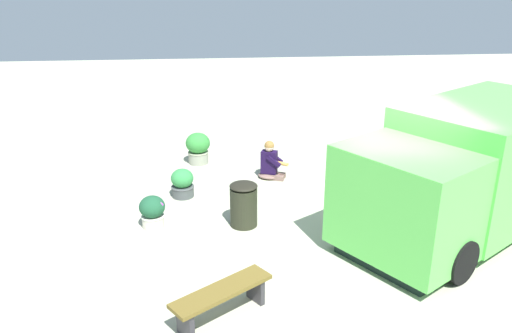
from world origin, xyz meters
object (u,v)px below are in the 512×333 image
object	(u,v)px
planter_flowering_near	(198,147)
trash_bin	(244,204)
food_truck	(467,173)
planter_flowering_side	(152,211)
plaza_bench	(222,296)
person_customer	(270,163)
planter_flowering_far	(182,183)

from	to	relation	value
planter_flowering_near	trash_bin	bearing A→B (deg)	14.57
planter_flowering_near	food_truck	bearing A→B (deg)	51.65
planter_flowering_side	plaza_bench	world-z (taller)	planter_flowering_side
person_customer	trash_bin	distance (m)	2.48
food_truck	planter_flowering_far	bearing A→B (deg)	-109.96
person_customer	planter_flowering_near	size ratio (longest dim) A/B	1.15
food_truck	planter_flowering_near	world-z (taller)	food_truck
food_truck	trash_bin	bearing A→B (deg)	-96.61
person_customer	plaza_bench	xyz separation A→B (m)	(5.17, -1.30, -0.01)
food_truck	planter_flowering_side	size ratio (longest dim) A/B	8.53
food_truck	planter_flowering_far	size ratio (longest dim) A/B	8.65
planter_flowering_far	person_customer	bearing A→B (deg)	113.45
food_truck	plaza_bench	bearing A→B (deg)	-63.10
person_customer	planter_flowering_far	distance (m)	2.21
person_customer	plaza_bench	distance (m)	5.34
planter_flowering_near	plaza_bench	world-z (taller)	planter_flowering_near
food_truck	planter_flowering_near	xyz separation A→B (m)	(-3.98, -5.04, -0.71)
trash_bin	planter_flowering_near	bearing A→B (deg)	-165.43
person_customer	planter_flowering_far	bearing A→B (deg)	-66.55
planter_flowering_far	trash_bin	distance (m)	1.92
person_customer	food_truck	bearing A→B (deg)	49.70
food_truck	planter_flowering_near	distance (m)	6.46
planter_flowering_far	planter_flowering_side	distance (m)	1.48
planter_flowering_near	planter_flowering_far	bearing A→B (deg)	-8.89
planter_flowering_far	plaza_bench	world-z (taller)	planter_flowering_far
food_truck	person_customer	xyz separation A→B (m)	(-2.82, -3.33, -0.76)
planter_flowering_far	planter_flowering_side	size ratio (longest dim) A/B	0.99
planter_flowering_far	plaza_bench	distance (m)	4.36
plaza_bench	planter_flowering_far	bearing A→B (deg)	-170.45
food_truck	planter_flowering_far	distance (m)	5.76
planter_flowering_near	planter_flowering_side	xyz separation A→B (m)	(3.43, -0.83, -0.09)
planter_flowering_side	plaza_bench	xyz separation A→B (m)	(2.90, 1.24, 0.02)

